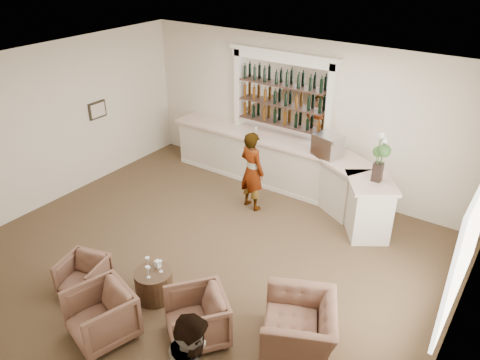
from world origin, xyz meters
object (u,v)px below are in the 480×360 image
at_px(espresso_machine, 328,146).
at_px(armchair_far, 299,326).
at_px(sommelier, 252,171).
at_px(flower_vase, 380,154).
at_px(armchair_center, 101,315).
at_px(bar_counter, 283,166).
at_px(armchair_left, 84,276).
at_px(armchair_right, 197,318).
at_px(cocktail_table, 154,285).

bearing_deg(espresso_machine, armchair_far, -54.26).
height_order(sommelier, flower_vase, flower_vase).
bearing_deg(armchair_far, armchair_center, -85.01).
bearing_deg(armchair_center, armchair_far, 46.96).
bearing_deg(bar_counter, armchair_far, -57.03).
relative_size(armchair_left, armchair_center, 0.80).
bearing_deg(armchair_center, sommelier, 109.40).
distance_m(sommelier, armchair_right, 3.78).
height_order(bar_counter, armchair_left, bar_counter).
bearing_deg(armchair_far, flower_vase, 158.04).
xyz_separation_m(bar_counter, armchair_far, (2.49, -3.84, -0.21)).
bearing_deg(bar_counter, sommelier, -97.82).
relative_size(sommelier, espresso_machine, 3.26).
xyz_separation_m(armchair_far, flower_vase, (-0.22, 3.29, 1.31)).
xyz_separation_m(cocktail_table, armchair_left, (-1.02, -0.53, 0.06)).
distance_m(sommelier, armchair_left, 3.86).
bearing_deg(flower_vase, armchair_left, -126.70).
relative_size(bar_counter, armchair_far, 5.07).
relative_size(espresso_machine, flower_vase, 0.55).
height_order(sommelier, armchair_center, sommelier).
xyz_separation_m(armchair_right, flower_vase, (1.03, 3.97, 1.30)).
distance_m(armchair_right, flower_vase, 4.31).
distance_m(bar_counter, armchair_far, 4.58).
xyz_separation_m(cocktail_table, armchair_right, (1.10, -0.27, 0.13)).
bearing_deg(armchair_right, bar_counter, 143.85).
distance_m(armchair_right, espresso_machine, 4.55).
bearing_deg(armchair_far, cocktail_table, -105.99).
relative_size(armchair_left, armchair_far, 0.61).
bearing_deg(sommelier, flower_vase, -154.48).
xyz_separation_m(bar_counter, espresso_machine, (1.05, -0.08, 0.80)).
bearing_deg(bar_counter, cocktail_table, -88.24).
distance_m(armchair_right, armchair_far, 1.43).
height_order(armchair_left, flower_vase, flower_vase).
bearing_deg(armchair_right, cocktail_table, -155.39).
xyz_separation_m(sommelier, armchair_left, (-0.75, -3.75, -0.54)).
bearing_deg(espresso_machine, armchair_left, -97.63).
bearing_deg(bar_counter, espresso_machine, -4.26).
bearing_deg(armchair_right, flower_vase, 114.02).
bearing_deg(flower_vase, bar_counter, 166.47).
relative_size(cocktail_table, armchair_far, 0.53).
bearing_deg(espresso_machine, sommelier, -126.59).
height_order(armchair_center, armchair_far, armchair_center).
distance_m(armchair_far, flower_vase, 3.55).
relative_size(armchair_right, espresso_machine, 1.60).
distance_m(cocktail_table, armchair_far, 2.40).
distance_m(sommelier, flower_vase, 2.59).
bearing_deg(sommelier, armchair_right, 125.62).
bearing_deg(armchair_left, armchair_right, -7.53).
bearing_deg(armchair_right, armchair_left, -134.45).
xyz_separation_m(cocktail_table, espresso_machine, (0.92, 4.17, 1.12)).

